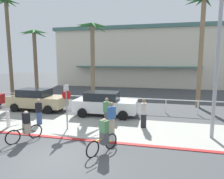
{
  "coord_description": "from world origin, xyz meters",
  "views": [
    {
      "loc": [
        3.82,
        -6.64,
        3.88
      ],
      "look_at": [
        0.93,
        6.0,
        2.0
      ],
      "focal_mm": 32.08,
      "sensor_mm": 36.0,
      "label": 1
    }
  ],
  "objects_px": {
    "palm_tree_1": "(35,49)",
    "car_white_2": "(105,103)",
    "car_tan_1": "(37,99)",
    "pedestrian_0": "(39,113)",
    "streetlight_curb": "(219,52)",
    "cyclist_yellow_0": "(103,136)",
    "palm_tree_3": "(202,27)",
    "bollard_0": "(8,119)",
    "palm_tree_2": "(92,44)",
    "pedestrian_2": "(107,112)",
    "pedestrian_1": "(144,114)",
    "cyclist_black_1": "(26,127)",
    "palm_tree_0": "(7,24)",
    "pedestrian_3": "(112,119)",
    "stop_sign_bike_lane": "(67,100)"
  },
  "relations": [
    {
      "from": "palm_tree_0",
      "to": "streetlight_curb",
      "type": "bearing_deg",
      "value": -23.41
    },
    {
      "from": "stop_sign_bike_lane",
      "to": "palm_tree_3",
      "type": "distance_m",
      "value": 12.17
    },
    {
      "from": "palm_tree_1",
      "to": "palm_tree_2",
      "type": "xyz_separation_m",
      "value": [
        6.48,
        -1.32,
        0.2
      ]
    },
    {
      "from": "bollard_0",
      "to": "palm_tree_2",
      "type": "distance_m",
      "value": 9.03
    },
    {
      "from": "stop_sign_bike_lane",
      "to": "palm_tree_1",
      "type": "xyz_separation_m",
      "value": [
        -7.13,
        7.96,
        3.38
      ]
    },
    {
      "from": "pedestrian_0",
      "to": "palm_tree_1",
      "type": "bearing_deg",
      "value": 123.91
    },
    {
      "from": "cyclist_yellow_0",
      "to": "pedestrian_0",
      "type": "distance_m",
      "value": 5.59
    },
    {
      "from": "palm_tree_0",
      "to": "pedestrian_2",
      "type": "bearing_deg",
      "value": -28.5
    },
    {
      "from": "cyclist_black_1",
      "to": "pedestrian_2",
      "type": "xyz_separation_m",
      "value": [
        3.24,
        3.26,
        0.07
      ]
    },
    {
      "from": "car_tan_1",
      "to": "cyclist_black_1",
      "type": "distance_m",
      "value": 6.26
    },
    {
      "from": "palm_tree_1",
      "to": "pedestrian_1",
      "type": "height_order",
      "value": "palm_tree_1"
    },
    {
      "from": "stop_sign_bike_lane",
      "to": "pedestrian_3",
      "type": "relative_size",
      "value": 1.5
    },
    {
      "from": "palm_tree_1",
      "to": "cyclist_black_1",
      "type": "distance_m",
      "value": 12.33
    },
    {
      "from": "stop_sign_bike_lane",
      "to": "car_tan_1",
      "type": "height_order",
      "value": "stop_sign_bike_lane"
    },
    {
      "from": "palm_tree_2",
      "to": "car_white_2",
      "type": "xyz_separation_m",
      "value": [
        1.99,
        -3.37,
        -4.39
      ]
    },
    {
      "from": "bollard_0",
      "to": "cyclist_black_1",
      "type": "relative_size",
      "value": 0.62
    },
    {
      "from": "streetlight_curb",
      "to": "pedestrian_0",
      "type": "relative_size",
      "value": 4.73
    },
    {
      "from": "streetlight_curb",
      "to": "palm_tree_3",
      "type": "xyz_separation_m",
      "value": [
        0.59,
        7.33,
        2.26
      ]
    },
    {
      "from": "palm_tree_1",
      "to": "pedestrian_3",
      "type": "height_order",
      "value": "palm_tree_1"
    },
    {
      "from": "car_tan_1",
      "to": "cyclist_yellow_0",
      "type": "height_order",
      "value": "car_tan_1"
    },
    {
      "from": "cyclist_yellow_0",
      "to": "car_white_2",
      "type": "bearing_deg",
      "value": 104.4
    },
    {
      "from": "pedestrian_3",
      "to": "car_tan_1",
      "type": "bearing_deg",
      "value": 152.16
    },
    {
      "from": "stop_sign_bike_lane",
      "to": "palm_tree_2",
      "type": "bearing_deg",
      "value": 95.54
    },
    {
      "from": "stop_sign_bike_lane",
      "to": "car_white_2",
      "type": "height_order",
      "value": "stop_sign_bike_lane"
    },
    {
      "from": "stop_sign_bike_lane",
      "to": "pedestrian_1",
      "type": "distance_m",
      "value": 4.48
    },
    {
      "from": "car_tan_1",
      "to": "pedestrian_0",
      "type": "xyz_separation_m",
      "value": [
        2.15,
        -3.1,
        -0.14
      ]
    },
    {
      "from": "streetlight_curb",
      "to": "cyclist_yellow_0",
      "type": "bearing_deg",
      "value": -153.2
    },
    {
      "from": "pedestrian_3",
      "to": "car_white_2",
      "type": "bearing_deg",
      "value": 110.83
    },
    {
      "from": "pedestrian_3",
      "to": "cyclist_yellow_0",
      "type": "bearing_deg",
      "value": -85.8
    },
    {
      "from": "bollard_0",
      "to": "cyclist_black_1",
      "type": "bearing_deg",
      "value": -33.14
    },
    {
      "from": "streetlight_curb",
      "to": "cyclist_black_1",
      "type": "height_order",
      "value": "streetlight_curb"
    },
    {
      "from": "pedestrian_0",
      "to": "pedestrian_3",
      "type": "distance_m",
      "value": 4.72
    },
    {
      "from": "bollard_0",
      "to": "palm_tree_2",
      "type": "bearing_deg",
      "value": 68.14
    },
    {
      "from": "pedestrian_2",
      "to": "pedestrian_0",
      "type": "bearing_deg",
      "value": -168.2
    },
    {
      "from": "car_white_2",
      "to": "palm_tree_1",
      "type": "bearing_deg",
      "value": 151.02
    },
    {
      "from": "streetlight_curb",
      "to": "cyclist_yellow_0",
      "type": "distance_m",
      "value": 6.57
    },
    {
      "from": "palm_tree_1",
      "to": "streetlight_curb",
      "type": "bearing_deg",
      "value": -27.78
    },
    {
      "from": "palm_tree_2",
      "to": "palm_tree_0",
      "type": "bearing_deg",
      "value": 172.75
    },
    {
      "from": "cyclist_yellow_0",
      "to": "pedestrian_0",
      "type": "height_order",
      "value": "pedestrian_0"
    },
    {
      "from": "palm_tree_3",
      "to": "pedestrian_0",
      "type": "height_order",
      "value": "palm_tree_3"
    },
    {
      "from": "bollard_0",
      "to": "cyclist_black_1",
      "type": "xyz_separation_m",
      "value": [
        2.25,
        -1.47,
        0.18
      ]
    },
    {
      "from": "palm_tree_3",
      "to": "pedestrian_1",
      "type": "relative_size",
      "value": 5.25
    },
    {
      "from": "palm_tree_2",
      "to": "pedestrian_2",
      "type": "height_order",
      "value": "palm_tree_2"
    },
    {
      "from": "cyclist_yellow_0",
      "to": "pedestrian_3",
      "type": "bearing_deg",
      "value": 94.2
    },
    {
      "from": "palm_tree_1",
      "to": "palm_tree_3",
      "type": "distance_m",
      "value": 15.48
    },
    {
      "from": "cyclist_yellow_0",
      "to": "bollard_0",
      "type": "bearing_deg",
      "value": 163.69
    },
    {
      "from": "palm_tree_1",
      "to": "pedestrian_2",
      "type": "height_order",
      "value": "palm_tree_1"
    },
    {
      "from": "palm_tree_0",
      "to": "cyclist_yellow_0",
      "type": "xyz_separation_m",
      "value": [
        12.84,
        -10.16,
        -6.81
      ]
    },
    {
      "from": "car_white_2",
      "to": "pedestrian_3",
      "type": "relative_size",
      "value": 2.57
    },
    {
      "from": "palm_tree_1",
      "to": "car_white_2",
      "type": "distance_m",
      "value": 10.55
    }
  ]
}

